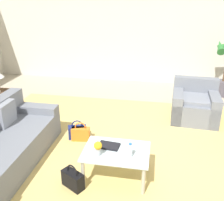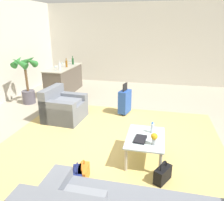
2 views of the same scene
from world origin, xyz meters
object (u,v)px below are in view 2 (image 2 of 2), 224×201
(wine_glass_right_of_centre, at_px, (70,61))
(wine_bottle_green, at_px, (73,61))
(wine_glass_left_of_centre, at_px, (62,64))
(flower_vase, at_px, (154,138))
(handbag_navy, at_px, (78,176))
(wine_glass_leftmost, at_px, (55,67))
(wine_bottle_clear, at_px, (60,66))
(armchair, at_px, (63,108))
(suitcase_blue, at_px, (125,101))
(wine_bottle_amber, at_px, (66,64))
(coffee_table, at_px, (145,140))
(potted_palm, at_px, (26,77))
(handbag_black, at_px, (163,174))
(coffee_table_book, at_px, (140,139))
(handbag_orange, at_px, (83,173))
(bar_console, at_px, (64,79))
(water_bottle, at_px, (152,128))

(wine_glass_right_of_centre, height_order, wine_bottle_green, wine_bottle_green)
(wine_glass_left_of_centre, bearing_deg, flower_vase, -138.53)
(wine_glass_left_of_centre, distance_m, handbag_navy, 4.98)
(wine_glass_leftmost, relative_size, wine_bottle_clear, 0.51)
(armchair, relative_size, suitcase_blue, 1.13)
(flower_vase, bearing_deg, handbag_navy, 121.15)
(wine_glass_left_of_centre, height_order, wine_bottle_amber, wine_bottle_amber)
(coffee_table, xyz_separation_m, wine_glass_left_of_centre, (3.50, 3.14, 0.64))
(wine_bottle_amber, xyz_separation_m, potted_palm, (-1.29, 0.73, -0.22))
(wine_bottle_green, bearing_deg, handbag_navy, -157.42)
(wine_glass_right_of_centre, height_order, handbag_black, wine_glass_right_of_centre)
(coffee_table_book, bearing_deg, wine_glass_leftmost, 50.91)
(armchair, bearing_deg, suitcase_blue, -64.60)
(handbag_orange, height_order, handbag_navy, same)
(coffee_table, bearing_deg, handbag_black, -149.26)
(wine_glass_left_of_centre, xyz_separation_m, wine_glass_right_of_centre, (0.64, -0.02, 0.00))
(handbag_navy, bearing_deg, suitcase_blue, -4.54)
(flower_vase, distance_m, wine_bottle_clear, 4.48)
(coffee_table_book, bearing_deg, armchair, 61.48)
(coffee_table, distance_m, flower_vase, 0.32)
(coffee_table, relative_size, potted_palm, 0.62)
(handbag_orange, height_order, potted_palm, potted_palm)
(handbag_orange, distance_m, handbag_black, 1.22)
(coffee_table_book, relative_size, handbag_navy, 0.82)
(coffee_table, bearing_deg, handbag_orange, 132.32)
(wine_glass_left_of_centre, bearing_deg, handbag_navy, -153.18)
(suitcase_blue, bearing_deg, handbag_orange, 176.53)
(bar_console, bearing_deg, armchair, -156.95)
(wine_glass_left_of_centre, bearing_deg, wine_bottle_green, -16.74)
(handbag_orange, distance_m, potted_palm, 4.17)
(coffee_table, height_order, wine_bottle_amber, wine_bottle_amber)
(wine_bottle_amber, relative_size, handbag_orange, 0.84)
(water_bottle, xyz_separation_m, wine_bottle_green, (3.85, 3.07, 0.50))
(flower_vase, xyz_separation_m, bar_console, (3.72, 3.25, -0.09))
(armchair, relative_size, wine_glass_left_of_centre, 6.23)
(bar_console, bearing_deg, coffee_table_book, -140.16)
(wine_bottle_amber, bearing_deg, coffee_table_book, -141.26)
(wine_glass_leftmost, xyz_separation_m, wine_bottle_amber, (0.63, -0.10, 0.01))
(bar_console, height_order, potted_palm, potted_palm)
(wine_bottle_clear, relative_size, handbag_orange, 0.84)
(coffee_table_book, height_order, suitcase_blue, suitcase_blue)
(bar_console, height_order, handbag_navy, bar_console)
(suitcase_blue, relative_size, handbag_navy, 2.37)
(wine_glass_right_of_centre, distance_m, handbag_navy, 5.54)
(bar_console, distance_m, wine_bottle_amber, 0.57)
(wine_glass_leftmost, xyz_separation_m, suitcase_blue, (-0.86, -2.37, -0.66))
(suitcase_blue, bearing_deg, armchair, 115.40)
(suitcase_blue, relative_size, handbag_orange, 2.37)
(wine_glass_left_of_centre, xyz_separation_m, handbag_orange, (-4.29, -2.27, -0.89))
(handbag_orange, xyz_separation_m, potted_palm, (2.99, 2.83, 0.67))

